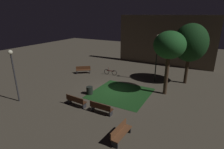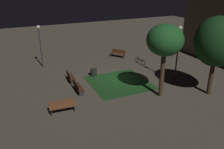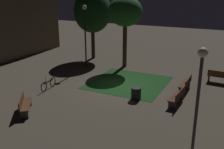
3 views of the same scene
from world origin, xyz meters
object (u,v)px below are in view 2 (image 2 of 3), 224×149
bench_near_trees (62,106)px  tree_back_right (165,41)px  bench_back_row (78,87)px  lamp_post_plaza_east (178,46)px  tree_back_left (217,42)px  lamp_post_plaza_west (40,39)px  bench_lawn_edge (118,53)px  bench_path_side (70,77)px  bicycle (140,61)px  trash_bin (94,72)px

bench_near_trees → tree_back_right: (0.82, 7.72, 4.02)m
bench_back_row → lamp_post_plaza_east: bearing=79.2°
tree_back_left → tree_back_right: 4.02m
bench_near_trees → lamp_post_plaza_west: 10.09m
bench_back_row → bench_lawn_edge: 9.99m
bench_back_row → lamp_post_plaza_east: size_ratio=0.35×
bench_path_side → lamp_post_plaza_west: (-4.84, -1.68, 2.54)m
bicycle → bench_back_row: bearing=-65.3°
bench_back_row → lamp_post_plaza_east: 9.20m
tree_back_left → trash_bin: size_ratio=8.63×
bench_back_row → bench_lawn_edge: bearing=134.9°
bench_path_side → bench_near_trees: size_ratio=1.00×
tree_back_left → tree_back_right: bearing=-108.7°
tree_back_right → lamp_post_plaza_west: bearing=-144.7°
tree_back_left → bench_back_row: bearing=-115.8°
bench_lawn_edge → tree_back_right: tree_back_right is taller
bench_near_trees → tree_back_left: 12.34m
lamp_post_plaza_west → bicycle: 10.77m
bench_near_trees → bench_path_side: bearing=158.9°
tree_back_right → lamp_post_plaza_east: size_ratio=1.13×
bench_path_side → lamp_post_plaza_west: bearing=-160.9°
tree_back_right → lamp_post_plaza_east: (-1.73, 2.75, -1.10)m
lamp_post_plaza_west → bicycle: (3.47, 9.84, -2.68)m
bench_near_trees → bicycle: size_ratio=1.08×
bench_back_row → tree_back_left: bearing=64.2°
tree_back_left → bicycle: tree_back_left is taller
lamp_post_plaza_east → bicycle: lamp_post_plaza_east is taller
bench_near_trees → bicycle: 11.88m
lamp_post_plaza_west → lamp_post_plaza_east: lamp_post_plaza_east is taller
bench_path_side → lamp_post_plaza_east: (4.02, 8.57, 2.93)m
bench_lawn_edge → tree_back_right: size_ratio=0.30×
bench_lawn_edge → bicycle: (3.30, 1.08, -0.14)m
bench_near_trees → lamp_post_plaza_west: size_ratio=0.41×
bench_path_side → tree_back_right: bearing=45.3°
bench_path_side → bench_near_trees: same height
lamp_post_plaza_west → lamp_post_plaza_east: 13.55m
bench_lawn_edge → tree_back_left: tree_back_left is taller
lamp_post_plaza_east → bench_path_side: bearing=-115.1°
tree_back_left → tree_back_right: tree_back_left is taller
bench_near_trees → lamp_post_plaza_east: bearing=95.0°
bench_back_row → tree_back_left: 11.36m
trash_bin → tree_back_left: bearing=44.3°
tree_back_left → lamp_post_plaza_east: (-3.02, -1.06, -0.91)m
lamp_post_plaza_west → bicycle: size_ratio=2.63×
tree_back_left → trash_bin: 11.09m
bench_back_row → bicycle: (-3.75, 8.16, -0.14)m
bicycle → tree_back_right: bearing=-18.2°
lamp_post_plaza_east → bicycle: size_ratio=3.03×
bench_path_side → bench_back_row: (2.38, -0.00, 0.00)m
lamp_post_plaza_west → trash_bin: 6.60m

